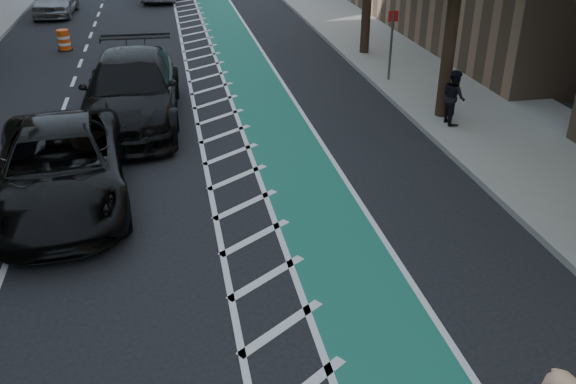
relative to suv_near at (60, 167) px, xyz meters
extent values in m
plane|color=black|center=(2.40, -5.18, -0.83)|extent=(120.00, 120.00, 0.00)
cube|color=#1C6353|center=(5.40, 4.82, -0.83)|extent=(2.00, 90.00, 0.01)
cube|color=silver|center=(3.90, 4.82, -0.83)|extent=(1.40, 90.00, 0.01)
cube|color=gray|center=(11.90, 4.82, -0.76)|extent=(5.00, 90.00, 0.15)
cube|color=gray|center=(9.45, 4.82, -0.75)|extent=(0.12, 90.00, 0.16)
cylinder|color=#382619|center=(10.30, 2.82, 1.37)|extent=(0.36, 0.36, 4.40)
cylinder|color=#4C4C4C|center=(10.00, 6.82, 0.37)|extent=(0.08, 0.08, 2.40)
cube|color=red|center=(10.00, 6.82, 1.47)|extent=(0.35, 0.02, 0.35)
imported|color=black|center=(0.00, 0.00, 0.00)|extent=(3.21, 6.17, 1.66)
imported|color=black|center=(1.41, 4.79, 0.12)|extent=(2.96, 6.69, 1.91)
imported|color=black|center=(10.31, 2.46, 0.09)|extent=(0.60, 0.76, 1.54)
cylinder|color=#E85E0C|center=(0.02, 1.98, -0.42)|extent=(0.47, 0.47, 0.82)
cylinder|color=silver|center=(0.02, 1.98, -0.56)|extent=(0.48, 0.48, 0.11)
cylinder|color=silver|center=(0.02, 1.98, -0.30)|extent=(0.48, 0.48, 0.11)
cylinder|color=black|center=(0.02, 1.98, -0.81)|extent=(0.60, 0.60, 0.04)
cylinder|color=#FF560D|center=(0.60, 4.33, -0.32)|extent=(0.59, 0.59, 1.02)
cylinder|color=silver|center=(0.60, 4.33, -0.49)|extent=(0.60, 0.60, 0.14)
cylinder|color=silver|center=(0.60, 4.33, -0.17)|extent=(0.60, 0.60, 0.14)
cylinder|color=black|center=(0.60, 4.33, -0.81)|extent=(0.75, 0.75, 0.05)
cylinder|color=#FA490D|center=(-1.60, 13.82, -0.41)|extent=(0.49, 0.49, 0.84)
cylinder|color=silver|center=(-1.60, 13.82, -0.55)|extent=(0.50, 0.50, 0.11)
cylinder|color=silver|center=(-1.60, 13.82, -0.29)|extent=(0.50, 0.50, 0.11)
cylinder|color=black|center=(-1.60, 13.82, -0.81)|extent=(0.62, 0.62, 0.04)
camera|label=1|loc=(2.49, -12.69, 5.60)|focal=38.00mm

